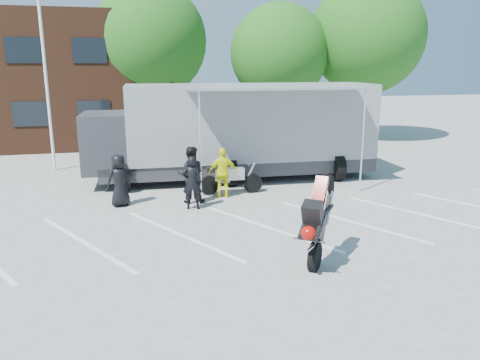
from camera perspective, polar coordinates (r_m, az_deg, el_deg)
name	(u,v)px	position (r m, az deg, el deg)	size (l,w,h in m)	color
ground	(272,241)	(11.93, 3.91, -7.44)	(100.00, 100.00, 0.00)	#A9A8A3
parking_bay_lines	(261,228)	(12.83, 2.58, -5.85)	(18.00, 5.00, 0.01)	white
office_building	(2,80)	(29.37, -27.02, 10.78)	(18.00, 8.00, 7.00)	#4D2918
flagpole	(50,46)	(20.81, -22.18, 14.88)	(1.61, 0.12, 8.00)	white
tree_left	(150,41)	(26.66, -10.95, 16.30)	(6.12, 6.12, 8.64)	#382314
tree_mid	(279,53)	(26.93, 4.81, 15.14)	(5.44, 5.44, 7.68)	#382314
tree_right	(367,36)	(28.47, 15.20, 16.53)	(6.46, 6.46, 9.12)	#382314
transporter_truck	(239,178)	(18.35, -0.18, 0.23)	(11.39, 5.49, 3.62)	gray
parked_motorcycle	(231,193)	(16.18, -1.10, -1.65)	(0.74, 2.22, 1.17)	#AFAFB3
stunt_bike_rider	(322,258)	(11.10, 9.99, -9.33)	(0.87, 1.86, 2.19)	black
spectator_leather_a	(119,180)	(15.06, -14.51, -0.05)	(0.80, 0.52, 1.65)	black
spectator_leather_b	(192,183)	(14.35, -5.86, -0.33)	(0.60, 0.40, 1.65)	black
spectator_leather_c	(191,175)	(15.01, -6.03, 0.64)	(0.89, 0.69, 1.83)	black
spectator_hivis	(223,173)	(15.54, -2.08, 0.88)	(0.98, 0.41, 1.68)	#FBFF0D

